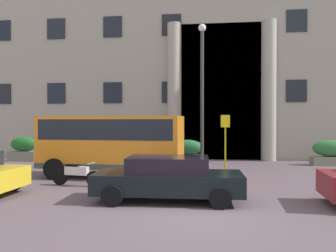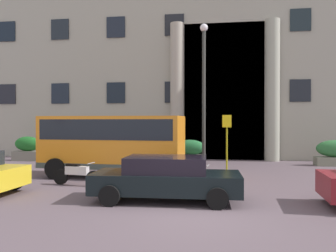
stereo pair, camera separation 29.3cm
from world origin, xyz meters
The scene contains 12 objects.
ground_plane centered at (0.00, 0.00, -0.06)m, with size 80.00×64.00×0.12m, color #5D4C54.
office_building_facade centered at (0.00, 17.48, 10.02)m, with size 34.72×9.69×20.05m.
orange_minibus centered at (-3.84, 5.50, 1.62)m, with size 6.31×2.75×2.70m.
bus_stop_sign centered at (1.25, 7.65, 1.72)m, with size 0.44×0.08×2.78m.
hedge_planter_east centered at (-11.07, 10.78, 0.74)m, with size 1.76×0.78×1.53m.
hedge_planter_far_west centered at (7.31, 10.77, 0.70)m, with size 2.13×0.84×1.44m.
hedge_planter_far_east centered at (-0.75, 10.18, 0.69)m, with size 1.81×0.89×1.42m.
hedge_planter_west centered at (-7.11, 10.80, 0.64)m, with size 2.16×0.95×1.33m.
parked_estate_mid centered at (-0.83, 1.26, 0.71)m, with size 4.58×2.04×1.37m.
scooter_by_planter centered at (-4.64, 3.28, 0.46)m, with size 2.05×0.58×0.89m.
motorcycle_far_end centered at (-0.19, 3.17, 0.46)m, with size 1.96×0.56×0.89m.
lamppost_plaza_centre centered at (0.10, 8.48, 4.38)m, with size 0.40×0.40×7.52m.
Camera 1 is at (0.37, -9.08, 2.45)m, focal length 36.02 mm.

